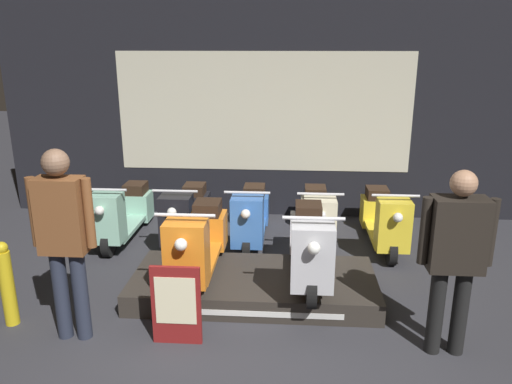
{
  "coord_description": "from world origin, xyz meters",
  "views": [
    {
      "loc": [
        0.4,
        -3.32,
        2.52
      ],
      "look_at": [
        0.02,
        2.05,
        0.9
      ],
      "focal_mm": 35.0,
      "sensor_mm": 36.0,
      "label": 1
    }
  ],
  "objects_px": {
    "scooter_backrow_4": "(384,219)",
    "person_right_browsing": "(455,250)",
    "scooter_display_right": "(310,246)",
    "person_left_browsing": "(64,232)",
    "scooter_backrow_3": "(317,218)",
    "price_sign_board": "(176,305)",
    "scooter_backrow_2": "(251,216)",
    "scooter_display_left": "(199,243)",
    "scooter_backrow_0": "(123,213)",
    "scooter_backrow_1": "(187,215)",
    "street_bollard": "(7,284)"
  },
  "relations": [
    {
      "from": "person_left_browsing",
      "to": "price_sign_board",
      "type": "xyz_separation_m",
      "value": [
        0.93,
        -0.03,
        -0.63
      ]
    },
    {
      "from": "scooter_display_right",
      "to": "person_left_browsing",
      "type": "xyz_separation_m",
      "value": [
        -2.09,
        -0.86,
        0.42
      ]
    },
    {
      "from": "scooter_backrow_2",
      "to": "street_bollard",
      "type": "distance_m",
      "value": 2.98
    },
    {
      "from": "scooter_display_left",
      "to": "scooter_backrow_2",
      "type": "relative_size",
      "value": 1.0
    },
    {
      "from": "person_right_browsing",
      "to": "street_bollard",
      "type": "bearing_deg",
      "value": 177.56
    },
    {
      "from": "scooter_display_left",
      "to": "scooter_backrow_0",
      "type": "bearing_deg",
      "value": 131.37
    },
    {
      "from": "scooter_backrow_1",
      "to": "scooter_backrow_2",
      "type": "relative_size",
      "value": 1.0
    },
    {
      "from": "scooter_backrow_2",
      "to": "scooter_backrow_4",
      "type": "distance_m",
      "value": 1.7
    },
    {
      "from": "street_bollard",
      "to": "price_sign_board",
      "type": "bearing_deg",
      "value": -6.99
    },
    {
      "from": "scooter_backrow_0",
      "to": "person_left_browsing",
      "type": "relative_size",
      "value": 0.95
    },
    {
      "from": "scooter_backrow_2",
      "to": "price_sign_board",
      "type": "height_order",
      "value": "scooter_backrow_2"
    },
    {
      "from": "scooter_backrow_1",
      "to": "scooter_display_right",
      "type": "bearing_deg",
      "value": -43.1
    },
    {
      "from": "person_left_browsing",
      "to": "price_sign_board",
      "type": "height_order",
      "value": "person_left_browsing"
    },
    {
      "from": "scooter_backrow_1",
      "to": "price_sign_board",
      "type": "height_order",
      "value": "scooter_backrow_1"
    },
    {
      "from": "scooter_display_right",
      "to": "scooter_backrow_1",
      "type": "bearing_deg",
      "value": 136.9
    },
    {
      "from": "scooter_display_left",
      "to": "scooter_backrow_2",
      "type": "distance_m",
      "value": 1.53
    },
    {
      "from": "scooter_backrow_4",
      "to": "person_right_browsing",
      "type": "bearing_deg",
      "value": -86.94
    },
    {
      "from": "scooter_backrow_1",
      "to": "scooter_display_left",
      "type": "bearing_deg",
      "value": -73.47
    },
    {
      "from": "scooter_backrow_3",
      "to": "person_right_browsing",
      "type": "xyz_separation_m",
      "value": [
        0.97,
        -2.32,
        0.58
      ]
    },
    {
      "from": "scooter_backrow_1",
      "to": "scooter_backrow_2",
      "type": "bearing_deg",
      "value": 0.0
    },
    {
      "from": "person_right_browsing",
      "to": "price_sign_board",
      "type": "bearing_deg",
      "value": -179.2
    },
    {
      "from": "person_right_browsing",
      "to": "scooter_backrow_4",
      "type": "bearing_deg",
      "value": 93.06
    },
    {
      "from": "person_left_browsing",
      "to": "street_bollard",
      "type": "height_order",
      "value": "person_left_browsing"
    },
    {
      "from": "scooter_backrow_2",
      "to": "scooter_display_right",
      "type": "bearing_deg",
      "value": -64.14
    },
    {
      "from": "scooter_backrow_1",
      "to": "scooter_backrow_2",
      "type": "xyz_separation_m",
      "value": [
        0.85,
        0.0,
        0.0
      ]
    },
    {
      "from": "scooter_display_right",
      "to": "price_sign_board",
      "type": "distance_m",
      "value": 1.48
    },
    {
      "from": "scooter_display_right",
      "to": "scooter_backrow_2",
      "type": "xyz_separation_m",
      "value": [
        -0.7,
        1.45,
        -0.22
      ]
    },
    {
      "from": "scooter_backrow_4",
      "to": "street_bollard",
      "type": "distance_m",
      "value": 4.33
    },
    {
      "from": "scooter_backrow_3",
      "to": "scooter_backrow_4",
      "type": "distance_m",
      "value": 0.85
    },
    {
      "from": "scooter_backrow_3",
      "to": "price_sign_board",
      "type": "relative_size",
      "value": 2.23
    },
    {
      "from": "scooter_display_right",
      "to": "person_left_browsing",
      "type": "relative_size",
      "value": 0.95
    },
    {
      "from": "scooter_backrow_4",
      "to": "person_left_browsing",
      "type": "bearing_deg",
      "value": -143.08
    },
    {
      "from": "scooter_backrow_3",
      "to": "price_sign_board",
      "type": "distance_m",
      "value": 2.69
    },
    {
      "from": "scooter_backrow_0",
      "to": "price_sign_board",
      "type": "xyz_separation_m",
      "value": [
        1.24,
        -2.35,
        0.02
      ]
    },
    {
      "from": "person_left_browsing",
      "to": "street_bollard",
      "type": "distance_m",
      "value": 0.91
    },
    {
      "from": "scooter_backrow_2",
      "to": "scooter_backrow_3",
      "type": "bearing_deg",
      "value": 0.0
    },
    {
      "from": "scooter_display_left",
      "to": "scooter_backrow_0",
      "type": "height_order",
      "value": "scooter_display_left"
    },
    {
      "from": "scooter_backrow_0",
      "to": "scooter_backrow_2",
      "type": "bearing_deg",
      "value": 0.0
    },
    {
      "from": "scooter_display_left",
      "to": "scooter_backrow_1",
      "type": "height_order",
      "value": "scooter_display_left"
    },
    {
      "from": "price_sign_board",
      "to": "scooter_backrow_2",
      "type": "bearing_deg",
      "value": 79.06
    },
    {
      "from": "scooter_backrow_4",
      "to": "price_sign_board",
      "type": "bearing_deg",
      "value": -132.49
    },
    {
      "from": "scooter_backrow_1",
      "to": "scooter_backrow_4",
      "type": "xyz_separation_m",
      "value": [
        2.55,
        0.0,
        0.0
      ]
    },
    {
      "from": "street_bollard",
      "to": "scooter_backrow_1",
      "type": "bearing_deg",
      "value": 60.59
    },
    {
      "from": "scooter_backrow_2",
      "to": "street_bollard",
      "type": "relative_size",
      "value": 1.97
    },
    {
      "from": "person_left_browsing",
      "to": "scooter_backrow_2",
      "type": "bearing_deg",
      "value": 59.09
    },
    {
      "from": "scooter_backrow_3",
      "to": "scooter_backrow_0",
      "type": "bearing_deg",
      "value": 180.0
    },
    {
      "from": "person_right_browsing",
      "to": "street_bollard",
      "type": "xyz_separation_m",
      "value": [
        -3.88,
        0.17,
        -0.53
      ]
    },
    {
      "from": "scooter_backrow_2",
      "to": "scooter_backrow_4",
      "type": "xyz_separation_m",
      "value": [
        1.7,
        0.0,
        0.0
      ]
    },
    {
      "from": "scooter_backrow_3",
      "to": "price_sign_board",
      "type": "bearing_deg",
      "value": -119.01
    },
    {
      "from": "street_bollard",
      "to": "person_right_browsing",
      "type": "bearing_deg",
      "value": -2.44
    }
  ]
}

